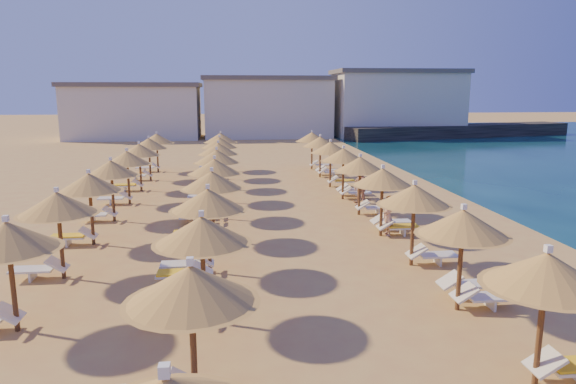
{
  "coord_description": "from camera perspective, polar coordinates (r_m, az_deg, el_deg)",
  "views": [
    {
      "loc": [
        -2.22,
        -17.59,
        5.61
      ],
      "look_at": [
        0.18,
        4.0,
        1.3
      ],
      "focal_mm": 32.0,
      "sensor_mm": 36.0,
      "label": 1
    }
  ],
  "objects": [
    {
      "name": "beachgoer_b",
      "position": [
        25.89,
        8.06,
        0.54
      ],
      "size": [
        1.03,
        1.06,
        1.72
      ],
      "primitive_type": "imported",
      "rotation": [
        0.0,
        0.0,
        -0.9
      ],
      "color": "tan",
      "rests_on": "ground"
    },
    {
      "name": "jetty",
      "position": [
        66.62,
        18.6,
        6.45
      ],
      "size": [
        30.12,
        10.79,
        1.5
      ],
      "primitive_type": "cube",
      "rotation": [
        0.0,
        0.0,
        0.23
      ],
      "color": "black",
      "rests_on": "ground"
    },
    {
      "name": "beachgoer_a",
      "position": [
        20.5,
        11.05,
        -2.58
      ],
      "size": [
        0.43,
        0.61,
        1.59
      ],
      "primitive_type": "imported",
      "rotation": [
        0.0,
        0.0,
        -1.48
      ],
      "color": "tan",
      "rests_on": "ground"
    },
    {
      "name": "parasol_row_west",
      "position": [
        20.95,
        -8.28,
        1.99
      ],
      "size": [
        2.41,
        33.81,
        2.82
      ],
      "color": "brown",
      "rests_on": "ground"
    },
    {
      "name": "parasol_row_inland",
      "position": [
        24.93,
        -18.2,
        3.01
      ],
      "size": [
        2.41,
        26.83,
        2.82
      ],
      "color": "brown",
      "rests_on": "ground"
    },
    {
      "name": "beachgoer_c",
      "position": [
        25.36,
        8.07,
        0.48
      ],
      "size": [
        0.9,
        1.18,
        1.86
      ],
      "primitive_type": "imported",
      "rotation": [
        0.0,
        0.0,
        -1.1
      ],
      "color": "tan",
      "rests_on": "ground"
    },
    {
      "name": "ground",
      "position": [
        18.6,
        0.82,
        -6.34
      ],
      "size": [
        220.0,
        220.0,
        0.0
      ],
      "primitive_type": "plane",
      "color": "tan",
      "rests_on": "ground"
    },
    {
      "name": "hotel_blocks",
      "position": [
        63.15,
        -1.16,
        9.49
      ],
      "size": [
        47.25,
        9.69,
        8.1
      ],
      "color": "beige",
      "rests_on": "ground"
    },
    {
      "name": "parasol_row_east",
      "position": [
        21.72,
        9.15,
        2.29
      ],
      "size": [
        2.41,
        33.81,
        2.82
      ],
      "color": "brown",
      "rests_on": "ground"
    },
    {
      "name": "loungers",
      "position": [
        21.9,
        -4.31,
        -2.72
      ],
      "size": [
        13.95,
        32.03,
        0.66
      ],
      "color": "silver",
      "rests_on": "ground"
    }
  ]
}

